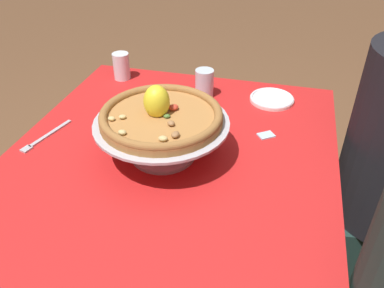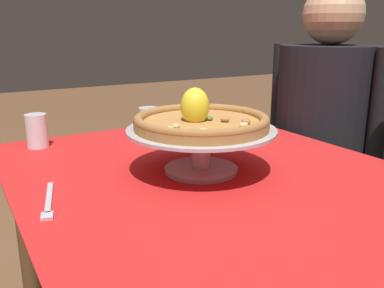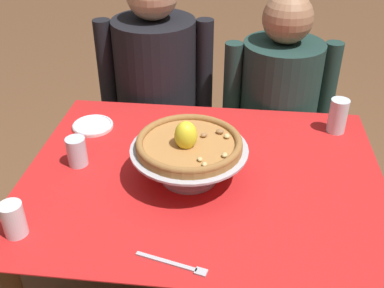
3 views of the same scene
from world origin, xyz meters
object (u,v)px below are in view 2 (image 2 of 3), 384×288
pizza_stand (201,142)px  sugar_packet (246,141)px  water_glass_front_left (37,133)px  side_plate (207,125)px  diner_left (322,147)px  dinner_fork (49,202)px  water_glass_side_left (149,125)px  pizza (201,120)px

pizza_stand → sugar_packet: (-0.18, 0.29, -0.08)m
pizza_stand → water_glass_front_left: 0.56m
water_glass_front_left → side_plate: water_glass_front_left is taller
side_plate → diner_left: (0.17, 0.44, -0.11)m
dinner_fork → diner_left: size_ratio=0.16×
dinner_fork → water_glass_side_left: bearing=133.6°
water_glass_side_left → dinner_fork: bearing=-46.4°
pizza_stand → dinner_fork: pizza_stand is taller
sugar_packet → diner_left: (-0.07, 0.44, -0.10)m
diner_left → water_glass_side_left: bearing=-102.3°
dinner_fork → sugar_packet: 0.70m
pizza → side_plate: (-0.42, 0.29, -0.13)m
water_glass_front_left → sugar_packet: 0.67m
water_glass_side_left → diner_left: diner_left is taller
pizza_stand → side_plate: (-0.42, 0.28, -0.07)m
pizza → dinner_fork: (0.01, -0.39, -0.14)m
side_plate → dinner_fork: (0.43, -0.68, -0.01)m
water_glass_side_left → diner_left: bearing=77.7°
pizza → sugar_packet: pizza is taller
diner_left → side_plate: bearing=-111.6°
water_glass_side_left → diner_left: (0.15, 0.69, -0.14)m
water_glass_side_left → water_glass_front_left: water_glass_front_left is taller
water_glass_front_left → side_plate: bearing=86.1°
side_plate → diner_left: size_ratio=0.13×
side_plate → pizza: bearing=-34.2°
water_glass_front_left → sugar_packet: (0.28, 0.61, -0.04)m
pizza → water_glass_front_left: pizza is taller
water_glass_side_left → water_glass_front_left: (-0.07, -0.36, 0.00)m
sugar_packet → water_glass_front_left: bearing=-114.8°
dinner_fork → sugar_packet: (-0.19, 0.68, -0.00)m
pizza_stand → water_glass_side_left: 0.40m
pizza → water_glass_side_left: bearing=175.0°
pizza → water_glass_front_left: size_ratio=3.25×
water_glass_front_left → side_plate: size_ratio=0.66×
water_glass_side_left → dinner_fork: size_ratio=0.51×
diner_left → pizza: bearing=-71.4°
side_plate → dinner_fork: size_ratio=0.80×
pizza_stand → pizza: size_ratio=1.12×
pizza → diner_left: diner_left is taller
sugar_packet → side_plate: bearing=-179.2°
pizza → side_plate: pizza is taller
pizza_stand → water_glass_front_left: pizza_stand is taller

